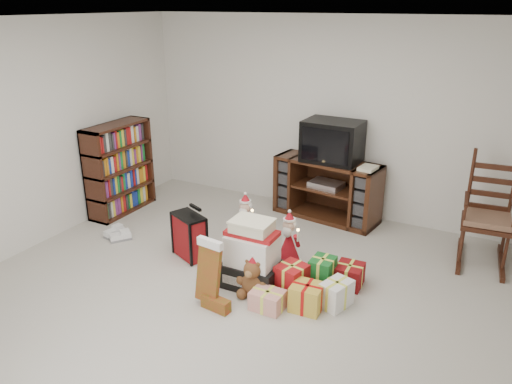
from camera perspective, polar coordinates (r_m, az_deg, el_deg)
room at (r=4.31m, az=-3.87°, el=2.22°), size 5.01×5.01×2.51m
tv_stand at (r=6.44m, az=8.11°, el=0.32°), size 1.40×0.66×0.77m
bookshelf at (r=6.76m, az=-15.32°, el=2.45°), size 0.32×0.97×1.18m
rocking_chair at (r=5.84m, az=24.83°, el=-3.31°), size 0.56×0.86×1.24m
gift_pile at (r=4.88m, az=-0.44°, el=-7.54°), size 0.55×0.41×0.69m
red_suitcase at (r=5.46m, az=-7.62°, el=-5.02°), size 0.43×0.34×0.59m
stocking at (r=4.61m, az=-5.43°, el=-9.13°), size 0.32×0.17×0.66m
teddy_bear at (r=4.79m, az=-0.26°, el=-9.98°), size 0.26×0.23×0.38m
santa_figurine at (r=5.29m, az=3.76°, el=-5.99°), size 0.30×0.29×0.62m
mrs_claus_figurine at (r=5.73m, az=-1.20°, el=-3.74°), size 0.30×0.29×0.62m
sneaker_pair at (r=6.16m, az=-15.57°, el=-4.71°), size 0.35×0.26×0.09m
gift_cluster at (r=4.80m, az=6.53°, el=-10.63°), size 0.75×1.05×0.26m
crt_television at (r=6.23m, az=8.72°, el=5.75°), size 0.71×0.52×0.51m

